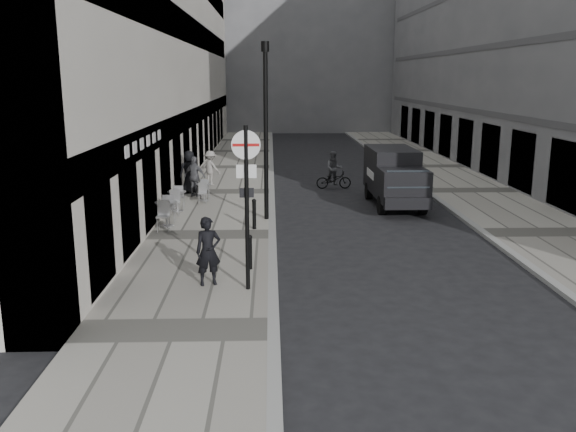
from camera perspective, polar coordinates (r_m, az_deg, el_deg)
The scene contains 18 objects.
ground at distance 10.20m, azimuth -1.28°, elevation -17.11°, with size 120.00×120.00×0.00m, color black.
sidewalk at distance 27.38m, azimuth -5.73°, elevation 2.19°, with size 4.00×60.00×0.12m, color #9D998E.
far_sidewalk at distance 28.76m, azimuth 16.71°, elevation 2.23°, with size 4.00×60.00×0.12m, color #9D998E.
building_left at distance 34.09m, azimuth -12.40°, elevation 19.15°, with size 4.00×45.00×18.00m, color beige.
building_far at distance 65.13m, azimuth -0.29°, elevation 18.06°, with size 24.00×16.00×22.00m, color slate.
walking_man at distance 14.95m, azimuth -7.48°, elevation -3.29°, with size 0.62×0.41×1.69m, color black.
sign_post at distance 14.16m, azimuth -3.90°, elevation 2.78°, with size 0.67×0.10×3.92m.
lamppost at distance 21.44m, azimuth -2.10°, elevation 8.71°, with size 0.28×0.28×6.16m.
bollard_near at distance 16.16m, azimuth -3.58°, elevation -3.49°, with size 0.12×0.12×0.87m, color black.
bollard_far at distance 20.40m, azimuth -3.18°, elevation 0.10°, with size 0.13×0.13×0.96m, color black.
panel_van at distance 24.95m, azimuth 9.90°, elevation 3.86°, with size 1.83×4.84×2.27m.
cyclist at distance 28.53m, azimuth 4.30°, elevation 3.92°, with size 1.64×0.64×1.75m.
pedestrian_a at distance 26.22m, azimuth -8.71°, elevation 3.67°, with size 1.00×0.42×1.71m, color #59595E.
pedestrian_b at distance 29.01m, azimuth -7.27°, elevation 4.49°, with size 1.04×0.60×1.61m, color gray.
pedestrian_c at distance 27.10m, azimuth -9.20°, elevation 4.11°, with size 0.91×0.59×1.86m, color black.
cafe_table_near at distance 25.36m, azimuth -7.87°, elevation 2.37°, with size 0.63×1.43×0.81m.
cafe_table_mid at distance 23.46m, azimuth -10.35°, elevation 1.54°, with size 0.70×1.59×0.90m.
cafe_table_far at distance 21.13m, azimuth -11.31°, elevation 0.38°, with size 0.77×1.74×0.99m.
Camera 1 is at (-0.03, -8.84, 5.10)m, focal length 38.00 mm.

